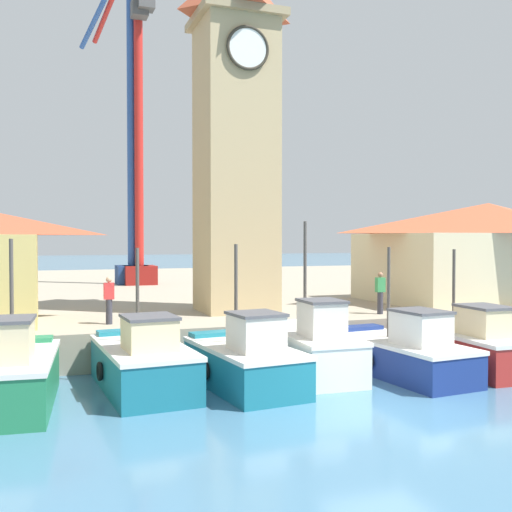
# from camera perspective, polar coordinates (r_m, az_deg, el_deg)

# --- Properties ---
(ground_plane) EXTENTS (300.00, 300.00, 0.00)m
(ground_plane) POSITION_cam_1_polar(r_m,az_deg,el_deg) (14.90, 12.21, -14.47)
(ground_plane) COLOR teal
(quay_wharf) EXTENTS (120.00, 40.00, 1.23)m
(quay_wharf) POSITION_cam_1_polar(r_m,az_deg,el_deg) (39.68, -8.65, -3.48)
(quay_wharf) COLOR #9E937F
(quay_wharf) RESTS_ON ground
(fishing_boat_far_left) EXTENTS (2.49, 4.66, 4.13)m
(fishing_boat_far_left) POSITION_cam_1_polar(r_m,az_deg,el_deg) (16.03, -22.48, -10.45)
(fishing_boat_far_left) COLOR #237A4C
(fishing_boat_far_left) RESTS_ON ground
(fishing_boat_left_outer) EXTENTS (2.44, 4.86, 3.88)m
(fishing_boat_left_outer) POSITION_cam_1_polar(r_m,az_deg,el_deg) (16.79, -10.72, -9.95)
(fishing_boat_left_outer) COLOR #196B7F
(fishing_boat_left_outer) RESTS_ON ground
(fishing_boat_left_inner) EXTENTS (2.50, 4.63, 3.98)m
(fishing_boat_left_inner) POSITION_cam_1_polar(r_m,az_deg,el_deg) (16.79, -1.08, -9.97)
(fishing_boat_left_inner) COLOR #196B7F
(fishing_boat_left_inner) RESTS_ON ground
(fishing_boat_mid_left) EXTENTS (2.03, 4.43, 4.67)m
(fishing_boat_mid_left) POSITION_cam_1_polar(r_m,az_deg,el_deg) (18.32, 5.38, -8.77)
(fishing_boat_mid_left) COLOR silver
(fishing_boat_mid_left) RESTS_ON ground
(fishing_boat_center) EXTENTS (2.43, 5.20, 3.88)m
(fishing_boat_center) POSITION_cam_1_polar(r_m,az_deg,el_deg) (18.79, 13.79, -8.91)
(fishing_boat_center) COLOR navy
(fishing_boat_center) RESTS_ON ground
(fishing_boat_mid_right) EXTENTS (2.17, 5.31, 3.79)m
(fishing_boat_mid_right) POSITION_cam_1_polar(r_m,az_deg,el_deg) (20.50, 19.45, -7.99)
(fishing_boat_mid_right) COLOR #AD2823
(fishing_boat_mid_right) RESTS_ON ground
(clock_tower) EXTENTS (3.34, 3.34, 15.60)m
(clock_tower) POSITION_cam_1_polar(r_m,az_deg,el_deg) (24.39, -1.96, 12.25)
(clock_tower) COLOR tan
(clock_tower) RESTS_ON quay_wharf
(warehouse_right) EXTENTS (11.44, 7.05, 4.61)m
(warehouse_right) POSITION_cam_1_polar(r_m,az_deg,el_deg) (30.51, 21.22, 0.49)
(warehouse_right) COLOR beige
(warehouse_right) RESTS_ON quay_wharf
(port_crane_near) EXTENTS (3.19, 9.97, 22.20)m
(port_crane_near) POSITION_cam_1_polar(r_m,az_deg,el_deg) (39.60, -11.26, 9.67)
(port_crane_near) COLOR maroon
(port_crane_near) RESTS_ON quay_wharf
(port_crane_far) EXTENTS (3.70, 10.09, 21.74)m
(port_crane_far) POSITION_cam_1_polar(r_m,az_deg,el_deg) (39.98, -11.95, 9.36)
(port_crane_far) COLOR navy
(port_crane_far) RESTS_ON quay_wharf
(dock_worker_near_tower) EXTENTS (0.34, 0.22, 1.62)m
(dock_worker_near_tower) POSITION_cam_1_polar(r_m,az_deg,el_deg) (20.93, -13.83, -4.03)
(dock_worker_near_tower) COLOR #33333D
(dock_worker_near_tower) RESTS_ON quay_wharf
(dock_worker_along_quay) EXTENTS (0.34, 0.22, 1.62)m
(dock_worker_along_quay) POSITION_cam_1_polar(r_m,az_deg,el_deg) (23.60, 11.75, -3.39)
(dock_worker_along_quay) COLOR #33333D
(dock_worker_along_quay) RESTS_ON quay_wharf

